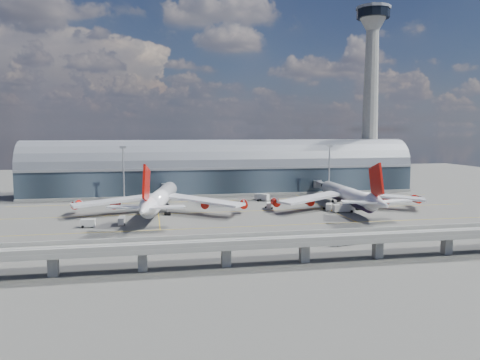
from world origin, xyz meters
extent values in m
plane|color=#474744|center=(0.00, 0.00, 0.00)|extent=(500.00, 500.00, 0.00)
cube|color=gold|center=(0.00, -10.00, 0.01)|extent=(200.00, 0.25, 0.01)
cube|color=gold|center=(0.00, 20.00, 0.01)|extent=(200.00, 0.25, 0.01)
cube|color=gold|center=(0.00, 50.00, 0.01)|extent=(200.00, 0.25, 0.01)
cube|color=gold|center=(-35.00, 30.00, 0.01)|extent=(0.25, 80.00, 0.01)
cube|color=gold|center=(35.00, 30.00, 0.01)|extent=(0.25, 80.00, 0.01)
cube|color=#1C252F|center=(0.00, 78.00, 7.00)|extent=(200.00, 28.00, 14.00)
cylinder|color=slate|center=(0.00, 78.00, 14.00)|extent=(200.00, 28.00, 28.00)
cube|color=gray|center=(0.00, 64.00, 14.00)|extent=(200.00, 1.00, 1.20)
cube|color=gray|center=(0.00, 78.00, 0.60)|extent=(200.00, 30.00, 1.20)
cube|color=gray|center=(85.00, 83.00, 4.00)|extent=(18.00, 18.00, 8.00)
cone|color=gray|center=(85.00, 83.00, 45.00)|extent=(10.00, 10.00, 90.00)
cone|color=gray|center=(85.00, 83.00, 92.00)|extent=(16.00, 16.00, 8.00)
cylinder|color=black|center=(85.00, 83.00, 97.00)|extent=(18.00, 18.00, 5.00)
cylinder|color=slate|center=(85.00, 83.00, 100.00)|extent=(19.00, 19.00, 1.50)
cylinder|color=gray|center=(85.00, 83.00, 101.50)|extent=(2.40, 2.40, 3.00)
cube|color=gray|center=(0.00, -55.00, 5.50)|extent=(220.00, 8.50, 1.20)
cube|color=gray|center=(0.00, -59.00, 6.60)|extent=(220.00, 0.40, 1.20)
cube|color=gray|center=(0.00, -51.00, 6.60)|extent=(220.00, 0.40, 1.20)
cube|color=gray|center=(0.00, -56.50, 6.15)|extent=(220.00, 0.12, 0.12)
cube|color=gray|center=(0.00, -53.50, 6.15)|extent=(220.00, 0.12, 0.12)
cube|color=gray|center=(-60.00, -55.00, 2.50)|extent=(2.20, 2.20, 5.00)
cube|color=gray|center=(-40.00, -55.00, 2.50)|extent=(2.20, 2.20, 5.00)
cube|color=gray|center=(-20.00, -55.00, 2.50)|extent=(2.20, 2.20, 5.00)
cube|color=gray|center=(0.00, -55.00, 2.50)|extent=(2.20, 2.20, 5.00)
cube|color=gray|center=(20.00, -55.00, 2.50)|extent=(2.20, 2.20, 5.00)
cube|color=gray|center=(40.00, -55.00, 2.50)|extent=(2.20, 2.20, 5.00)
cylinder|color=gray|center=(-50.00, 55.00, 12.50)|extent=(0.70, 0.70, 25.00)
cube|color=gray|center=(-50.00, 55.00, 25.20)|extent=(3.00, 0.40, 1.00)
cylinder|color=gray|center=(50.00, 55.00, 12.50)|extent=(0.70, 0.70, 25.00)
cube|color=gray|center=(50.00, 55.00, 25.20)|extent=(3.00, 0.40, 1.00)
cylinder|color=white|center=(-34.14, 21.25, 6.37)|extent=(15.92, 54.79, 6.57)
cone|color=white|center=(-28.88, 51.11, 6.37)|extent=(7.90, 9.23, 6.57)
cone|color=white|center=(-39.75, -10.63, 7.19)|extent=(8.61, 13.28, 6.57)
cube|color=#AA0F07|center=(-39.22, -7.60, 15.30)|extent=(2.84, 12.22, 13.60)
cube|color=white|center=(-51.42, 22.21, 5.55)|extent=(34.03, 18.05, 2.66)
cube|color=white|center=(-17.56, 16.24, 5.55)|extent=(31.16, 26.86, 2.66)
cylinder|color=#AA0F07|center=(-51.70, 24.34, 3.70)|extent=(4.13, 5.63, 3.29)
cylinder|color=#AA0F07|center=(-66.75, 26.99, 3.70)|extent=(4.13, 5.63, 3.29)
cylinder|color=#AA0F07|center=(-16.58, 18.16, 3.70)|extent=(4.13, 5.63, 3.29)
cylinder|color=#AA0F07|center=(-1.52, 15.51, 3.70)|extent=(4.13, 5.63, 3.29)
cylinder|color=gray|center=(-30.81, 40.16, 1.54)|extent=(0.51, 0.51, 3.08)
cylinder|color=gray|center=(-38.09, 17.77, 1.54)|extent=(0.62, 0.62, 3.08)
cylinder|color=gray|center=(-31.61, 16.63, 1.54)|extent=(0.62, 0.62, 3.08)
cylinder|color=black|center=(-38.09, 17.77, 0.56)|extent=(2.49, 1.91, 1.54)
cylinder|color=black|center=(-31.61, 16.63, 0.56)|extent=(2.49, 1.91, 1.54)
cylinder|color=white|center=(43.73, 18.11, 6.10)|extent=(7.90, 50.17, 5.99)
cone|color=white|center=(44.80, 46.18, 6.10)|extent=(6.31, 8.49, 5.99)
cone|color=white|center=(42.58, -12.02, 6.92)|extent=(6.46, 12.62, 5.99)
cube|color=#AA0F07|center=(42.69, -8.92, 14.78)|extent=(1.20, 12.38, 13.69)
cube|color=white|center=(27.48, 16.67, 5.27)|extent=(31.67, 21.02, 2.56)
cube|color=white|center=(59.82, 15.43, 5.27)|extent=(31.11, 22.83, 2.56)
cylinder|color=black|center=(43.73, 18.11, 4.45)|extent=(6.81, 45.02, 5.10)
cylinder|color=#AA0F07|center=(26.96, 18.76, 3.41)|extent=(3.50, 5.29, 3.31)
cylinder|color=#AA0F07|center=(12.58, 19.31, 3.41)|extent=(3.50, 5.29, 3.31)
cylinder|color=#AA0F07|center=(60.50, 17.47, 3.41)|extent=(3.50, 5.29, 3.31)
cylinder|color=#AA0F07|center=(74.88, 16.92, 3.41)|extent=(3.50, 5.29, 3.31)
cylinder|color=gray|center=(44.40, 35.72, 1.55)|extent=(0.52, 0.52, 3.10)
cylinder|color=gray|center=(40.27, 14.11, 1.55)|extent=(0.62, 0.62, 3.10)
cylinder|color=gray|center=(46.88, 13.86, 1.55)|extent=(0.62, 0.62, 3.10)
cylinder|color=black|center=(40.27, 14.11, 0.57)|extent=(2.33, 1.64, 1.55)
cylinder|color=black|center=(46.88, 13.86, 0.57)|extent=(2.33, 1.64, 1.55)
cube|color=gray|center=(-30.64, 52.00, 5.20)|extent=(3.00, 24.00, 3.00)
cube|color=gray|center=(-30.64, 40.00, 5.20)|extent=(3.60, 3.60, 3.40)
cylinder|color=gray|center=(-30.64, 64.00, 5.20)|extent=(4.40, 4.40, 4.00)
cylinder|color=gray|center=(-30.64, 40.00, 1.70)|extent=(0.50, 0.50, 3.40)
cylinder|color=black|center=(-30.64, 40.00, 0.35)|extent=(1.40, 0.80, 0.80)
cube|color=gray|center=(47.23, 50.00, 5.20)|extent=(3.00, 28.00, 3.00)
cube|color=gray|center=(47.23, 36.00, 5.20)|extent=(3.60, 3.60, 3.40)
cylinder|color=gray|center=(47.23, 64.00, 5.20)|extent=(4.40, 4.40, 4.00)
cylinder|color=gray|center=(47.23, 36.00, 1.70)|extent=(0.50, 0.50, 3.40)
cylinder|color=black|center=(47.23, 36.00, 0.35)|extent=(1.40, 0.80, 0.80)
cube|color=#BCBCB7|center=(-48.13, 1.88, 1.46)|extent=(2.27, 6.43, 2.37)
cylinder|color=black|center=(-48.19, 3.91, 0.41)|extent=(2.30, 0.88, 0.82)
cylinder|color=black|center=(-48.07, -0.16, 0.41)|extent=(2.30, 0.88, 0.82)
cube|color=#BCBCB7|center=(-59.16, -0.80, 1.55)|extent=(4.95, 2.46, 2.52)
cylinder|color=black|center=(-57.61, -0.72, 0.44)|extent=(0.99, 2.46, 0.87)
cylinder|color=black|center=(-60.71, -0.87, 0.44)|extent=(0.99, 2.46, 0.87)
cube|color=#BCBCB7|center=(38.66, 10.03, 1.78)|extent=(8.99, 2.89, 2.89)
cylinder|color=black|center=(41.50, 9.92, 0.50)|extent=(1.11, 2.82, 1.00)
cylinder|color=black|center=(35.81, 10.14, 0.50)|extent=(1.11, 2.82, 1.00)
cube|color=#BCBCB7|center=(34.69, 15.94, 1.56)|extent=(4.57, 6.24, 2.53)
cylinder|color=black|center=(33.87, 17.62, 0.44)|extent=(2.57, 1.85, 0.88)
cylinder|color=black|center=(35.50, 14.25, 0.44)|extent=(2.57, 1.85, 0.88)
cube|color=#BCBCB7|center=(11.22, 24.69, 1.36)|extent=(3.01, 4.62, 2.21)
cylinder|color=black|center=(10.86, 26.00, 0.38)|extent=(2.25, 1.30, 0.77)
cylinder|color=black|center=(11.58, 23.38, 0.38)|extent=(2.25, 1.30, 0.77)
cube|color=#BCBCB7|center=(13.50, 46.70, 1.79)|extent=(6.56, 6.55, 2.90)
cylinder|color=black|center=(15.01, 48.22, 0.50)|extent=(2.68, 2.69, 1.01)
cylinder|color=black|center=(11.98, 45.19, 0.50)|extent=(2.68, 2.69, 1.01)
cube|color=gray|center=(-27.73, -34.24, 0.23)|extent=(2.44, 1.84, 0.28)
cube|color=silver|center=(-27.73, -34.24, 0.97)|extent=(2.06, 1.68, 1.39)
cube|color=gray|center=(-25.36, -33.84, 0.23)|extent=(2.44, 1.84, 0.28)
cube|color=silver|center=(-25.36, -33.84, 0.97)|extent=(2.06, 1.68, 1.39)
cube|color=gray|center=(-22.98, -33.43, 0.23)|extent=(2.44, 1.84, 0.28)
cube|color=silver|center=(-22.98, -33.43, 0.97)|extent=(2.06, 1.68, 1.39)
cube|color=gray|center=(14.54, -41.40, 0.27)|extent=(2.93, 2.29, 0.33)
cube|color=silver|center=(14.54, -41.40, 1.14)|extent=(2.48, 2.08, 1.63)
cube|color=gray|center=(17.28, -40.75, 0.27)|extent=(2.93, 2.29, 0.33)
cube|color=silver|center=(17.28, -40.75, 1.14)|extent=(2.48, 2.08, 1.63)
cube|color=gray|center=(20.03, -40.11, 0.27)|extent=(2.93, 2.29, 0.33)
cube|color=silver|center=(20.03, -40.11, 1.14)|extent=(2.48, 2.08, 1.63)
cube|color=gray|center=(22.78, -39.46, 0.27)|extent=(2.93, 2.29, 0.33)
cube|color=silver|center=(22.78, -39.46, 1.14)|extent=(2.48, 2.08, 1.63)
camera|label=1|loc=(-37.64, -165.11, 33.29)|focal=35.00mm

